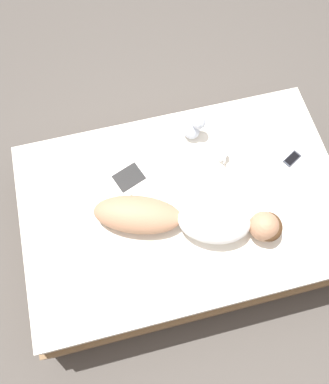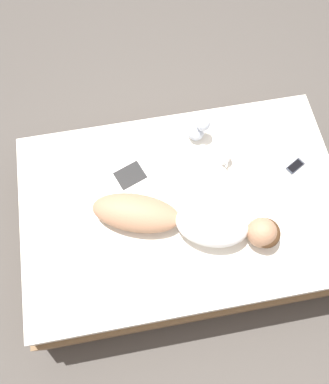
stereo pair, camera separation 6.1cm
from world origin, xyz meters
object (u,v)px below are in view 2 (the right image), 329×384
Objects in this scene: person at (191,221)px; cell_phone at (295,166)px; coffee_mug at (224,157)px; open_magazine at (122,163)px.

cell_phone is at bearing 129.44° from person.
coffee_mug is (-0.45, 0.34, -0.05)m from person.
open_magazine is at bearing -124.89° from person.
coffee_mug is at bearing -135.06° from cell_phone.
coffee_mug reaches higher than cell_phone.
person reaches higher than open_magazine.
coffee_mug is (0.11, 0.73, 0.04)m from open_magazine.
person is at bearing 14.41° from open_magazine.
person reaches higher than cell_phone.
open_magazine is at bearing -130.68° from cell_phone.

